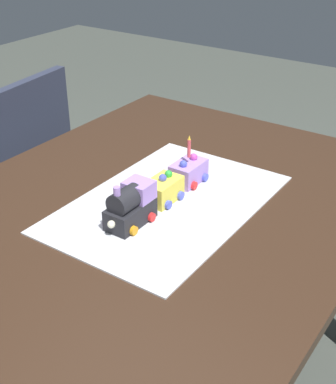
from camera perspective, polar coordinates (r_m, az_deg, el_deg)
dining_table at (r=1.37m, az=-2.39°, el=-5.88°), size 1.40×1.00×0.74m
chair at (r=2.13m, az=-15.98°, el=1.72°), size 0.44×0.44×0.86m
cake_board at (r=1.34m, az=0.00°, el=-1.20°), size 0.60×0.40×0.00m
cake_locomotive at (r=1.23m, az=-3.99°, el=-1.43°), size 0.14×0.08×0.12m
cake_car_hopper_lemon at (r=1.33m, az=-0.54°, el=0.24°), size 0.10×0.08×0.07m
cake_car_gondola_lavender at (r=1.42m, az=2.17°, el=2.14°), size 0.10×0.08×0.07m
birthday_candle at (r=1.39m, az=2.25°, el=4.82°), size 0.01×0.01×0.06m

